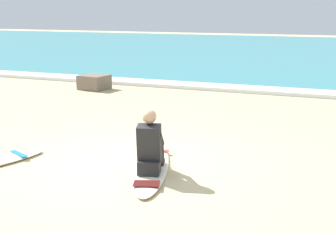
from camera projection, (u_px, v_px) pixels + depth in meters
name	position (u px, v px, depth m)	size (l,w,h in m)	color
ground_plane	(129.00, 165.00, 7.45)	(80.00, 80.00, 0.00)	#CCB584
sea	(294.00, 51.00, 26.59)	(80.00, 28.00, 0.10)	teal
breaking_foam	(239.00, 89.00, 14.19)	(80.00, 0.90, 0.11)	white
surfboard_main	(152.00, 167.00, 7.25)	(1.32, 2.59, 0.08)	#EFE5C6
surfer_seated	(150.00, 147.00, 6.87)	(0.51, 0.76, 0.95)	#232326
shoreline_rock	(94.00, 82.00, 14.34)	(0.80, 0.74, 0.44)	#756656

